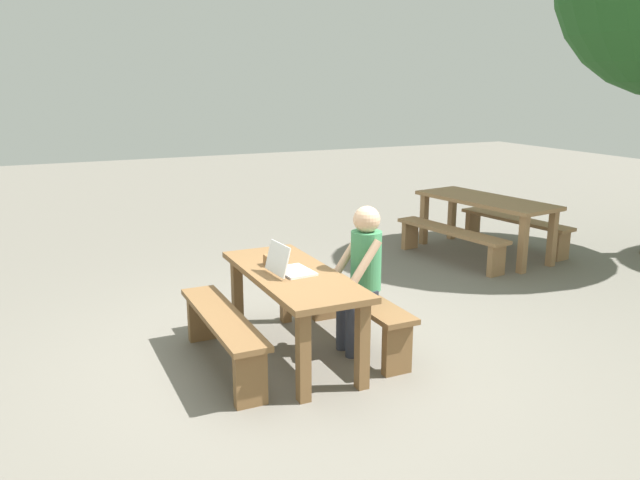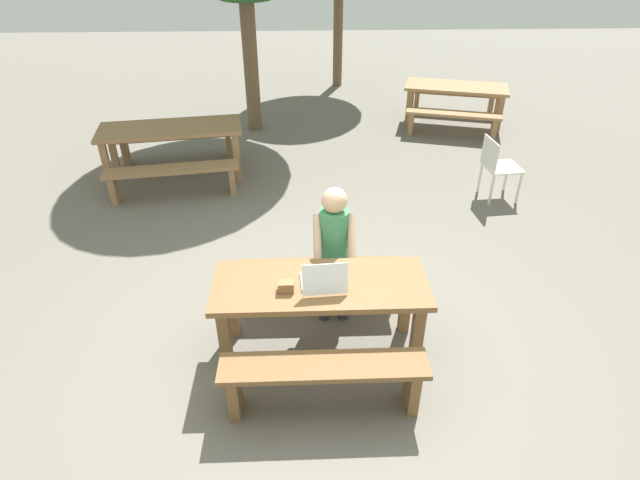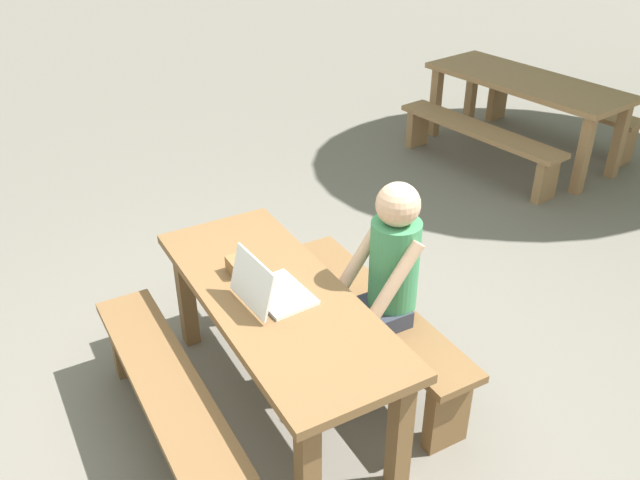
{
  "view_description": "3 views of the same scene",
  "coord_description": "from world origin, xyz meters",
  "px_view_note": "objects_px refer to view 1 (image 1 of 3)",
  "views": [
    {
      "loc": [
        4.7,
        -1.95,
        2.3
      ],
      "look_at": [
        0.01,
        0.25,
        1.0
      ],
      "focal_mm": 35.82,
      "sensor_mm": 36.0,
      "label": 1
    },
    {
      "loc": [
        -0.13,
        -3.27,
        3.24
      ],
      "look_at": [
        0.01,
        0.25,
        1.0
      ],
      "focal_mm": 28.59,
      "sensor_mm": 36.0,
      "label": 2
    },
    {
      "loc": [
        2.52,
        -1.17,
        2.73
      ],
      "look_at": [
        0.01,
        0.25,
        1.0
      ],
      "focal_mm": 37.77,
      "sensor_mm": 36.0,
      "label": 3
    }
  ],
  "objects_px": {
    "laptop": "(288,266)",
    "picnic_table_rear": "(485,207)",
    "picnic_table_front": "(293,287)",
    "small_pouch": "(271,260)",
    "person_seated": "(362,267)"
  },
  "relations": [
    {
      "from": "picnic_table_front",
      "to": "picnic_table_rear",
      "type": "height_order",
      "value": "picnic_table_rear"
    },
    {
      "from": "laptop",
      "to": "person_seated",
      "type": "height_order",
      "value": "person_seated"
    },
    {
      "from": "picnic_table_rear",
      "to": "person_seated",
      "type": "bearing_deg",
      "value": -63.98
    },
    {
      "from": "person_seated",
      "to": "picnic_table_rear",
      "type": "distance_m",
      "value": 3.7
    },
    {
      "from": "picnic_table_front",
      "to": "small_pouch",
      "type": "bearing_deg",
      "value": -161.71
    },
    {
      "from": "person_seated",
      "to": "picnic_table_rear",
      "type": "bearing_deg",
      "value": 124.61
    },
    {
      "from": "picnic_table_front",
      "to": "laptop",
      "type": "bearing_deg",
      "value": -66.19
    },
    {
      "from": "small_pouch",
      "to": "picnic_table_rear",
      "type": "relative_size",
      "value": 0.06
    },
    {
      "from": "picnic_table_front",
      "to": "person_seated",
      "type": "distance_m",
      "value": 0.61
    },
    {
      "from": "laptop",
      "to": "picnic_table_rear",
      "type": "distance_m",
      "value": 4.17
    },
    {
      "from": "laptop",
      "to": "picnic_table_rear",
      "type": "height_order",
      "value": "laptop"
    },
    {
      "from": "laptop",
      "to": "small_pouch",
      "type": "bearing_deg",
      "value": 3.88
    },
    {
      "from": "picnic_table_rear",
      "to": "small_pouch",
      "type": "bearing_deg",
      "value": -74.19
    },
    {
      "from": "picnic_table_front",
      "to": "picnic_table_rear",
      "type": "bearing_deg",
      "value": 118.41
    },
    {
      "from": "small_pouch",
      "to": "person_seated",
      "type": "relative_size",
      "value": 0.09
    }
  ]
}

